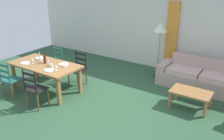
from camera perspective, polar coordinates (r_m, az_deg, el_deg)
name	(u,v)px	position (r m, az deg, el deg)	size (l,w,h in m)	color
ground_plane	(91,106)	(5.85, -4.89, -8.46)	(9.60, 9.60, 0.02)	#2D5236
wall_far	(153,26)	(8.05, 9.71, 10.13)	(9.60, 0.16, 2.70)	silver
curtain_panel_left	(171,38)	(7.73, 13.86, 7.43)	(0.35, 0.08, 2.20)	orange
dining_table	(45,67)	(6.55, -15.58, 0.68)	(1.90, 0.96, 0.75)	#99693A
dining_chair_near_left	(10,79)	(6.57, -23.04, -1.98)	(0.43, 0.42, 0.96)	#215C51
dining_chair_near_right	(35,89)	(5.83, -17.84, -4.21)	(0.45, 0.43, 0.96)	black
dining_chair_far_left	(55,63)	(7.36, -13.29, 1.69)	(0.45, 0.43, 0.96)	#245C4C
dining_chair_far_right	(78,69)	(6.77, -7.95, 0.31)	(0.44, 0.42, 0.96)	black
dinner_plate_near_left	(25,63)	(6.71, -19.80, 1.55)	(0.24, 0.24, 0.02)	white
fork_near_left	(22,62)	(6.83, -20.56, 1.74)	(0.02, 0.17, 0.01)	silver
dinner_plate_near_right	(49,70)	(6.04, -14.60, -0.02)	(0.24, 0.24, 0.02)	white
fork_near_right	(45,69)	(6.15, -15.54, 0.21)	(0.02, 0.17, 0.01)	silver
dinner_plate_far_left	(40,58)	(6.99, -16.59, 2.75)	(0.24, 0.24, 0.02)	white
fork_far_left	(37,57)	(7.11, -17.37, 2.91)	(0.02, 0.17, 0.01)	silver
dinner_plate_far_right	(64,64)	(6.36, -11.30, 1.36)	(0.24, 0.24, 0.02)	white
fork_far_right	(60,63)	(6.46, -12.25, 1.56)	(0.02, 0.17, 0.01)	silver
wine_bottle	(45,59)	(6.52, -15.64, 2.51)	(0.07, 0.07, 0.32)	#471919
wine_glass_near_left	(32,59)	(6.63, -18.39, 2.45)	(0.06, 0.06, 0.16)	white
wine_glass_near_right	(56,66)	(5.97, -13.16, 0.90)	(0.06, 0.06, 0.16)	white
wine_glass_far_left	(40,56)	(6.79, -16.74, 3.09)	(0.06, 0.06, 0.16)	white
wine_glass_far_right	(65,63)	(6.15, -11.09, 1.69)	(0.06, 0.06, 0.16)	white
coffee_cup_primary	(51,65)	(6.23, -14.19, 1.05)	(0.07, 0.07, 0.09)	beige
candle_tall	(40,59)	(6.63, -16.63, 2.41)	(0.05, 0.05, 0.29)	#998C66
candle_short	(49,64)	(6.33, -14.77, 1.32)	(0.05, 0.05, 0.17)	#998C66
couch	(201,78)	(6.99, 20.32, -1.83)	(2.28, 0.81, 0.80)	tan
coffee_table	(191,94)	(5.87, 18.14, -5.41)	(0.90, 0.56, 0.42)	#99693A
standing_lamp	(160,30)	(7.21, 11.39, 9.17)	(0.40, 0.40, 1.64)	#332D28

